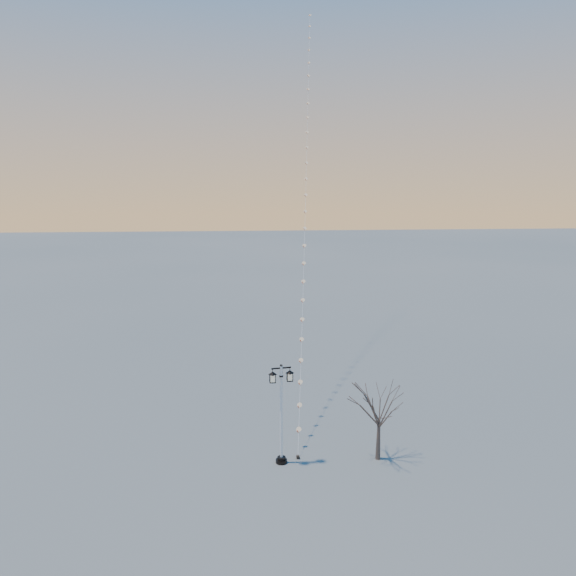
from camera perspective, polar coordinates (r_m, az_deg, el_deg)
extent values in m
plane|color=slate|center=(29.06, -0.31, -18.78)|extent=(300.00, 300.00, 0.00)
cylinder|color=black|center=(29.73, -0.70, -17.86)|extent=(0.60, 0.60, 0.17)
cylinder|color=black|center=(29.65, -0.70, -17.58)|extent=(0.43, 0.43, 0.15)
cylinder|color=silver|center=(28.51, -0.71, -12.97)|extent=(0.14, 0.14, 5.06)
cylinder|color=black|center=(27.78, -0.72, -9.31)|extent=(0.22, 0.22, 0.06)
cube|color=black|center=(27.64, -0.72, -8.48)|extent=(1.02, 0.22, 0.06)
sphere|color=black|center=(27.60, -0.73, -8.22)|extent=(0.15, 0.15, 0.15)
pyramid|color=black|center=(27.60, -1.65, -8.86)|extent=(0.47, 0.47, 0.15)
cube|color=beige|center=(27.71, -1.65, -9.51)|extent=(0.28, 0.28, 0.37)
cube|color=black|center=(27.79, -1.64, -9.91)|extent=(0.32, 0.32, 0.04)
pyramid|color=black|center=(27.79, 0.19, -8.72)|extent=(0.47, 0.47, 0.15)
cube|color=beige|center=(27.91, 0.19, -9.36)|extent=(0.28, 0.28, 0.37)
cube|color=black|center=(27.98, 0.19, -9.76)|extent=(0.32, 0.32, 0.04)
cone|color=#49382F|center=(29.98, 9.55, -15.53)|extent=(0.26, 0.26, 2.23)
cylinder|color=black|center=(30.10, 1.06, -17.46)|extent=(0.18, 0.18, 0.18)
cylinder|color=black|center=(30.09, 1.06, -17.42)|extent=(0.03, 0.03, 0.23)
cone|color=#ED4F22|center=(43.94, 1.91, 12.92)|extent=(0.07, 0.07, 0.26)
cylinder|color=white|center=(29.88, 1.06, -16.68)|extent=(0.01, 0.01, 0.74)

